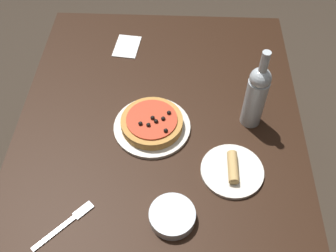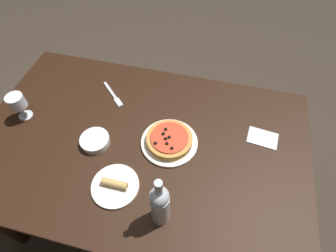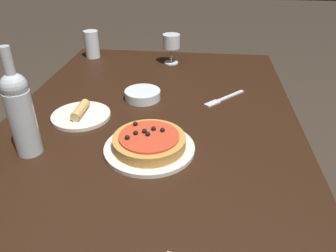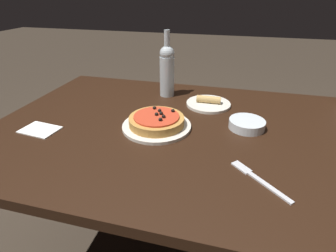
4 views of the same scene
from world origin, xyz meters
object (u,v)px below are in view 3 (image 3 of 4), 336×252
water_cup (92,44)px  side_plate (81,115)px  wine_glass (171,42)px  wine_bottle (21,112)px  dining_table (150,147)px  fork (223,99)px  dinner_plate (149,148)px  side_bowl (143,95)px  pizza (149,141)px

water_cup → side_plate: water_cup is taller
water_cup → wine_glass: bearing=83.6°
wine_bottle → side_plate: size_ratio=1.55×
side_plate → dining_table: bearing=82.7°
water_cup → side_plate: 0.62m
dining_table → side_plate: bearing=-97.3°
fork → side_plate: bearing=-24.5°
dinner_plate → wine_glass: wine_glass is taller
dining_table → side_bowl: bearing=-164.0°
wine_bottle → water_cup: size_ratio=2.35×
wine_glass → fork: bearing=32.0°
fork → wine_bottle: bearing=-10.2°
dining_table → wine_glass: (-0.59, 0.01, 0.18)m
pizza → dinner_plate: bearing=51.1°
water_cup → fork: (0.41, 0.62, -0.06)m
dinner_plate → side_plate: 0.30m
side_bowl → fork: (-0.03, 0.29, -0.01)m
wine_bottle → side_bowl: wine_bottle is taller
dining_table → wine_bottle: bearing=-59.7°
fork → dining_table: bearing=-3.8°
side_bowl → pizza: bearing=13.6°
pizza → side_bowl: pizza is taller
pizza → water_cup: water_cup is taller
wine_glass → side_plate: size_ratio=0.70×
pizza → water_cup: (-0.76, -0.41, 0.03)m
dining_table → pizza: 0.17m
wine_glass → pizza: bearing=1.2°
dining_table → dinner_plate: (0.13, 0.02, 0.09)m
pizza → fork: pizza is taller
side_plate → wine_glass: bearing=156.6°
dining_table → water_cup: (-0.63, -0.38, 0.14)m
side_bowl → wine_glass: bearing=170.8°
water_cup → fork: bearing=56.5°
pizza → wine_bottle: wine_bottle is taller
side_bowl → dining_table: bearing=16.0°
pizza → water_cup: 0.86m
wine_glass → side_plate: wine_glass is taller
dinner_plate → fork: (-0.35, 0.21, -0.00)m
side_plate → wine_bottle: bearing=-19.2°
pizza → side_bowl: size_ratio=1.56×
side_bowl → side_plate: side_plate is taller
wine_bottle → side_plate: 0.25m
dinner_plate → wine_bottle: bearing=-81.9°
dining_table → pizza: (0.13, 0.02, 0.11)m
side_plate → side_bowl: bearing=132.5°
side_bowl → fork: 0.30m
dinner_plate → pizza: (-0.00, -0.00, 0.02)m
dining_table → wine_bottle: 0.41m
dinner_plate → water_cup: 0.87m
side_plate → water_cup: bearing=-165.9°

